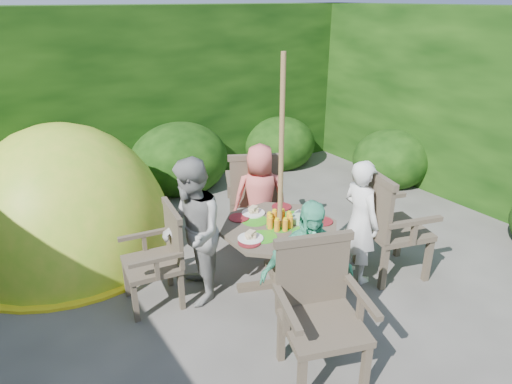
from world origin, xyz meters
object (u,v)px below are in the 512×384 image
child_right (360,221)px  child_left (192,233)px  child_back (260,198)px  patio_table (280,236)px  garden_chair_front (319,309)px  dome_tent (73,246)px  parasol_pole (281,181)px  garden_chair_left (159,256)px  garden_chair_back (254,192)px  garden_chair_right (387,223)px  child_front (307,276)px

child_right → child_left: child_left is taller
child_left → child_back: (1.03, 0.47, -0.08)m
patio_table → garden_chair_front: 1.09m
patio_table → dome_tent: 2.48m
parasol_pole → garden_chair_left: bearing=158.7°
parasol_pole → garden_chair_back: (0.37, 1.03, -0.56)m
garden_chair_left → child_left: 0.37m
child_right → garden_chair_back: bearing=19.2°
garden_chair_left → garden_chair_front: bearing=32.3°
parasol_pole → garden_chair_front: parasol_pole is taller
child_back → child_right: bearing=144.1°
garden_chair_right → child_back: 1.35m
patio_table → child_left: size_ratio=1.06×
garden_chair_front → child_left: bearing=124.5°
garden_chair_back → child_front: size_ratio=0.80×
garden_chair_left → garden_chair_back: 1.54m
patio_table → garden_chair_right: garden_chair_right is taller
garden_chair_left → child_left: bearing=74.3°
patio_table → garden_chair_right: size_ratio=1.35×
garden_chair_left → child_right: size_ratio=0.72×
garden_chair_front → child_front: bearing=87.8°
patio_table → garden_chair_back: 1.09m
garden_chair_back → garden_chair_front: (-0.76, -2.05, 0.00)m
garden_chair_right → child_back: child_back is taller
child_left → child_back: size_ratio=1.14×
patio_table → parasol_pole: parasol_pole is taller
garden_chair_back → dome_tent: (-1.88, 0.86, -0.54)m
garden_chair_back → child_front: child_front is taller
parasol_pole → garden_chair_front: bearing=-110.6°
child_back → patio_table: bearing=99.4°
child_left → parasol_pole: bearing=86.4°
garden_chair_right → garden_chair_left: (-2.04, 0.79, -0.10)m
garden_chair_front → child_left: (-0.37, 1.30, 0.14)m
parasol_pole → garden_chair_right: parasol_pole is taller
garden_chair_left → garden_chair_back: garden_chair_back is taller
garden_chair_back → dome_tent: 2.14m
garden_chair_back → child_right: size_ratio=0.82×
garden_chair_back → child_right: (0.38, -1.31, 0.08)m
garden_chair_right → garden_chair_front: garden_chair_right is taller
parasol_pole → garden_chair_back: bearing=70.0°
garden_chair_front → child_back: size_ratio=0.85×
garden_chair_front → dome_tent: size_ratio=0.36×
garden_chair_right → garden_chair_front: size_ratio=1.06×
patio_table → child_front: size_ratio=1.14×
garden_chair_left → child_front: 1.38m
patio_table → garden_chair_right: bearing=-20.9°
parasol_pole → child_right: parasol_pole is taller
garden_chair_back → dome_tent: size_ratio=0.36×
patio_table → child_left: 0.81m
garden_chair_left → child_left: child_left is taller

